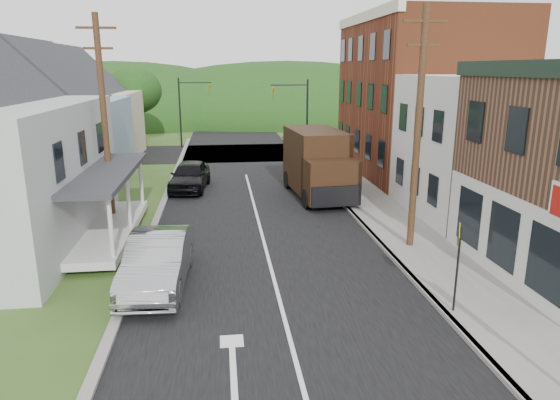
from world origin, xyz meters
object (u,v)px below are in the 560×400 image
object	(u,v)px
dark_sedan	(190,176)
warning_sign	(458,254)
delivery_van	(318,164)
silver_sedan	(158,261)

from	to	relation	value
dark_sedan	warning_sign	size ratio (longest dim) A/B	1.82
dark_sedan	delivery_van	bearing A→B (deg)	-12.60
delivery_van	warning_sign	distance (m)	13.82
silver_sedan	warning_sign	world-z (taller)	warning_sign
silver_sedan	warning_sign	size ratio (longest dim) A/B	1.94
silver_sedan	dark_sedan	distance (m)	13.19
warning_sign	delivery_van	bearing A→B (deg)	118.88
dark_sedan	warning_sign	distance (m)	18.21
delivery_van	silver_sedan	bearing A→B (deg)	-128.83
silver_sedan	warning_sign	bearing A→B (deg)	-16.79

